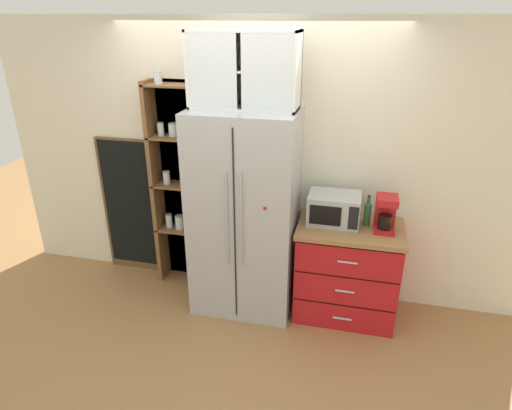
{
  "coord_description": "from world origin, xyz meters",
  "views": [
    {
      "loc": [
        0.91,
        -3.36,
        2.55
      ],
      "look_at": [
        0.1,
        0.02,
        1.02
      ],
      "focal_mm": 30.53,
      "sensor_mm": 36.0,
      "label": 1
    }
  ],
  "objects_px": {
    "microwave": "(334,209)",
    "mug_cream": "(352,219)",
    "refrigerator": "(245,213)",
    "coffee_maker": "(386,213)",
    "bottle_green": "(367,212)",
    "mug_sage": "(352,220)",
    "chalkboard_menu": "(131,206)"
  },
  "relations": [
    {
      "from": "mug_cream",
      "to": "bottle_green",
      "type": "height_order",
      "value": "bottle_green"
    },
    {
      "from": "mug_sage",
      "to": "chalkboard_menu",
      "type": "bearing_deg",
      "value": 174.2
    },
    {
      "from": "coffee_maker",
      "to": "mug_cream",
      "type": "bearing_deg",
      "value": 171.22
    },
    {
      "from": "microwave",
      "to": "coffee_maker",
      "type": "height_order",
      "value": "coffee_maker"
    },
    {
      "from": "microwave",
      "to": "coffee_maker",
      "type": "xyz_separation_m",
      "value": [
        0.43,
        -0.04,
        0.03
      ]
    },
    {
      "from": "coffee_maker",
      "to": "mug_sage",
      "type": "height_order",
      "value": "coffee_maker"
    },
    {
      "from": "mug_sage",
      "to": "bottle_green",
      "type": "height_order",
      "value": "bottle_green"
    },
    {
      "from": "microwave",
      "to": "bottle_green",
      "type": "xyz_separation_m",
      "value": [
        0.28,
        0.01,
        -0.01
      ]
    },
    {
      "from": "microwave",
      "to": "mug_sage",
      "type": "bearing_deg",
      "value": -4.08
    },
    {
      "from": "microwave",
      "to": "mug_cream",
      "type": "distance_m",
      "value": 0.18
    },
    {
      "from": "mug_sage",
      "to": "bottle_green",
      "type": "xyz_separation_m",
      "value": [
        0.12,
        0.02,
        0.08
      ]
    },
    {
      "from": "microwave",
      "to": "chalkboard_menu",
      "type": "relative_size",
      "value": 0.3
    },
    {
      "from": "mug_cream",
      "to": "chalkboard_menu",
      "type": "xyz_separation_m",
      "value": [
        -2.23,
        0.22,
        -0.21
      ]
    },
    {
      "from": "refrigerator",
      "to": "chalkboard_menu",
      "type": "xyz_separation_m",
      "value": [
        -1.31,
        0.31,
        -0.2
      ]
    },
    {
      "from": "refrigerator",
      "to": "coffee_maker",
      "type": "relative_size",
      "value": 5.97
    },
    {
      "from": "refrigerator",
      "to": "microwave",
      "type": "distance_m",
      "value": 0.78
    },
    {
      "from": "refrigerator",
      "to": "mug_sage",
      "type": "xyz_separation_m",
      "value": [
        0.93,
        0.08,
        0.0
      ]
    },
    {
      "from": "mug_sage",
      "to": "bottle_green",
      "type": "distance_m",
      "value": 0.15
    },
    {
      "from": "bottle_green",
      "to": "coffee_maker",
      "type": "bearing_deg",
      "value": -18.66
    },
    {
      "from": "microwave",
      "to": "mug_sage",
      "type": "relative_size",
      "value": 3.65
    },
    {
      "from": "mug_sage",
      "to": "refrigerator",
      "type": "bearing_deg",
      "value": -175.07
    },
    {
      "from": "coffee_maker",
      "to": "bottle_green",
      "type": "xyz_separation_m",
      "value": [
        -0.14,
        0.05,
        -0.03
      ]
    },
    {
      "from": "microwave",
      "to": "mug_cream",
      "type": "height_order",
      "value": "microwave"
    },
    {
      "from": "microwave",
      "to": "mug_cream",
      "type": "xyz_separation_m",
      "value": [
        0.16,
        -0.0,
        -0.08
      ]
    },
    {
      "from": "mug_sage",
      "to": "chalkboard_menu",
      "type": "height_order",
      "value": "chalkboard_menu"
    },
    {
      "from": "refrigerator",
      "to": "microwave",
      "type": "relative_size",
      "value": 4.21
    },
    {
      "from": "mug_sage",
      "to": "microwave",
      "type": "bearing_deg",
      "value": 175.92
    },
    {
      "from": "refrigerator",
      "to": "chalkboard_menu",
      "type": "distance_m",
      "value": 1.36
    },
    {
      "from": "microwave",
      "to": "mug_cream",
      "type": "relative_size",
      "value": 3.65
    },
    {
      "from": "mug_sage",
      "to": "coffee_maker",
      "type": "bearing_deg",
      "value": -6.58
    },
    {
      "from": "microwave",
      "to": "refrigerator",
      "type": "bearing_deg",
      "value": -173.22
    },
    {
      "from": "microwave",
      "to": "mug_cream",
      "type": "bearing_deg",
      "value": -0.32
    }
  ]
}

